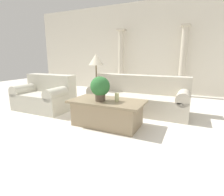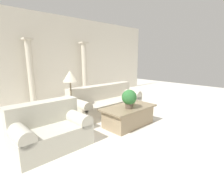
{
  "view_description": "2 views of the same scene",
  "coord_description": "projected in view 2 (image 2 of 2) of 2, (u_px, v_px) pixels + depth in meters",
  "views": [
    {
      "loc": [
        1.44,
        -3.2,
        1.27
      ],
      "look_at": [
        -0.03,
        -0.03,
        0.46
      ],
      "focal_mm": 28.0,
      "sensor_mm": 36.0,
      "label": 1
    },
    {
      "loc": [
        -3.14,
        -3.06,
        1.68
      ],
      "look_at": [
        -0.04,
        0.18,
        0.63
      ],
      "focal_mm": 28.0,
      "sensor_mm": 36.0,
      "label": 2
    }
  ],
  "objects": [
    {
      "name": "loveseat",
      "position": [
        49.0,
        129.0,
        3.31
      ],
      "size": [
        1.36,
        0.87,
        0.85
      ],
      "color": "beige",
      "rests_on": "ground_plane"
    },
    {
      "name": "column_left",
      "position": [
        31.0,
        73.0,
        5.8
      ],
      "size": [
        0.29,
        0.29,
        2.28
      ],
      "color": "beige",
      "rests_on": "ground_plane"
    },
    {
      "name": "pillar_candle",
      "position": [
        133.0,
        102.0,
        4.43
      ],
      "size": [
        0.08,
        0.08,
        0.16
      ],
      "color": "beige",
      "rests_on": "coffee_table"
    },
    {
      "name": "ground_plane",
      "position": [
        118.0,
        122.0,
        4.65
      ],
      "size": [
        16.0,
        16.0,
        0.0
      ],
      "primitive_type": "plane",
      "color": "silver"
    },
    {
      "name": "coffee_table",
      "position": [
        128.0,
        116.0,
        4.36
      ],
      "size": [
        1.39,
        0.74,
        0.49
      ],
      "color": "#998466",
      "rests_on": "ground_plane"
    },
    {
      "name": "column_right",
      "position": [
        84.0,
        70.0,
        7.26
      ],
      "size": [
        0.29,
        0.29,
        2.28
      ],
      "color": "beige",
      "rests_on": "ground_plane"
    },
    {
      "name": "floor_lamp",
      "position": [
        70.0,
        79.0,
        4.38
      ],
      "size": [
        0.38,
        0.38,
        1.36
      ],
      "color": "brown",
      "rests_on": "ground_plane"
    },
    {
      "name": "sofa_long",
      "position": [
        106.0,
        102.0,
        5.33
      ],
      "size": [
        2.31,
        0.87,
        0.85
      ],
      "color": "beige",
      "rests_on": "ground_plane"
    },
    {
      "name": "potted_plant",
      "position": [
        129.0,
        98.0,
        4.12
      ],
      "size": [
        0.36,
        0.36,
        0.45
      ],
      "color": "brown",
      "rests_on": "coffee_table"
    },
    {
      "name": "wall_back",
      "position": [
        55.0,
        59.0,
        6.64
      ],
      "size": [
        10.0,
        0.06,
        3.2
      ],
      "color": "silver",
      "rests_on": "ground_plane"
    }
  ]
}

